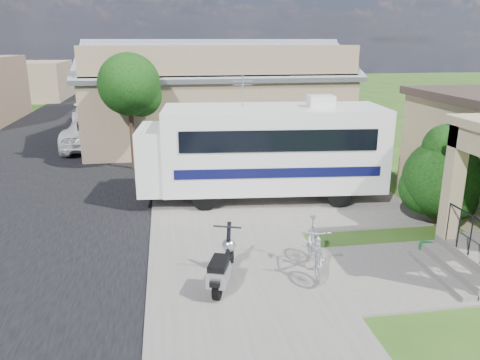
{
  "coord_description": "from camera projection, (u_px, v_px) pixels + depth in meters",
  "views": [
    {
      "loc": [
        -2.43,
        -9.72,
        5.02
      ],
      "look_at": [
        -0.5,
        2.5,
        1.3
      ],
      "focal_mm": 35.0,
      "sensor_mm": 36.0,
      "label": 1
    }
  ],
  "objects": [
    {
      "name": "shrub",
      "position": [
        444.0,
        174.0,
        12.82
      ],
      "size": [
        2.35,
        2.25,
        2.89
      ],
      "color": "black",
      "rests_on": "ground"
    },
    {
      "name": "street_slab",
      "position": [
        45.0,
        166.0,
        19.34
      ],
      "size": [
        9.0,
        80.0,
        0.02
      ],
      "primitive_type": "cube",
      "color": "black",
      "rests_on": "ground"
    },
    {
      "name": "distant_bldg_near",
      "position": [
        18.0,
        81.0,
        40.46
      ],
      "size": [
        8.0,
        7.0,
        3.2
      ],
      "primitive_type": "cube",
      "color": "#816C50",
      "rests_on": "ground"
    },
    {
      "name": "walk_slab",
      "position": [
        418.0,
        272.0,
        10.5
      ],
      "size": [
        4.0,
        3.0,
        0.05
      ],
      "primitive_type": "cube",
      "color": "#5D5B54",
      "rests_on": "ground"
    },
    {
      "name": "street_tree_a",
      "position": [
        132.0,
        87.0,
        18.08
      ],
      "size": [
        2.44,
        2.4,
        4.58
      ],
      "color": "black",
      "rests_on": "ground"
    },
    {
      "name": "bicycle",
      "position": [
        314.0,
        249.0,
        10.35
      ],
      "size": [
        0.85,
        2.0,
        1.16
      ],
      "primitive_type": "imported",
      "rotation": [
        0.0,
        0.0,
        -0.16
      ],
      "color": "#BAB9C2",
      "rests_on": "ground"
    },
    {
      "name": "ground",
      "position": [
        277.0,
        262.0,
        11.0
      ],
      "size": [
        120.0,
        120.0,
        0.0
      ],
      "primitive_type": "plane",
      "color": "#224612"
    },
    {
      "name": "street_tree_c",
      "position": [
        148.0,
        65.0,
        36.09
      ],
      "size": [
        2.44,
        2.4,
        4.42
      ],
      "color": "black",
      "rests_on": "ground"
    },
    {
      "name": "pickup_truck",
      "position": [
        95.0,
        131.0,
        22.65
      ],
      "size": [
        2.74,
        5.7,
        1.57
      ],
      "primitive_type": "imported",
      "rotation": [
        0.0,
        0.0,
        3.17
      ],
      "color": "white",
      "rests_on": "ground"
    },
    {
      "name": "motorhome",
      "position": [
        264.0,
        148.0,
        14.95
      ],
      "size": [
        7.86,
        3.05,
        3.94
      ],
      "rotation": [
        0.0,
        0.0,
        -0.09
      ],
      "color": "silver",
      "rests_on": "ground"
    },
    {
      "name": "sidewalk_slab",
      "position": [
        202.0,
        159.0,
        20.3
      ],
      "size": [
        4.0,
        80.0,
        0.06
      ],
      "primitive_type": "cube",
      "color": "#5D5B54",
      "rests_on": "ground"
    },
    {
      "name": "van",
      "position": [
        97.0,
        108.0,
        29.05
      ],
      "size": [
        3.12,
        6.57,
        1.85
      ],
      "primitive_type": "imported",
      "rotation": [
        0.0,
        0.0,
        0.08
      ],
      "color": "white",
      "rests_on": "ground"
    },
    {
      "name": "driveway_slab",
      "position": [
        290.0,
        197.0,
        15.48
      ],
      "size": [
        7.0,
        6.0,
        0.05
      ],
      "primitive_type": "cube",
      "color": "#5D5B54",
      "rests_on": "ground"
    },
    {
      "name": "street_tree_b",
      "position": [
        143.0,
        68.0,
        27.49
      ],
      "size": [
        2.44,
        2.4,
        4.73
      ],
      "color": "black",
      "rests_on": "ground"
    },
    {
      "name": "garden_hose",
      "position": [
        427.0,
        248.0,
        11.52
      ],
      "size": [
        0.4,
        0.4,
        0.18
      ],
      "primitive_type": "cylinder",
      "color": "#13612A",
      "rests_on": "ground"
    },
    {
      "name": "warehouse",
      "position": [
        214.0,
        102.0,
        23.64
      ],
      "size": [
        12.5,
        8.4,
        5.04
      ],
      "color": "#816C50",
      "rests_on": "ground"
    },
    {
      "name": "scooter",
      "position": [
        222.0,
        267.0,
        9.67
      ],
      "size": [
        0.87,
        1.71,
        1.15
      ],
      "rotation": [
        0.0,
        0.0,
        -0.32
      ],
      "color": "black",
      "rests_on": "ground"
    }
  ]
}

